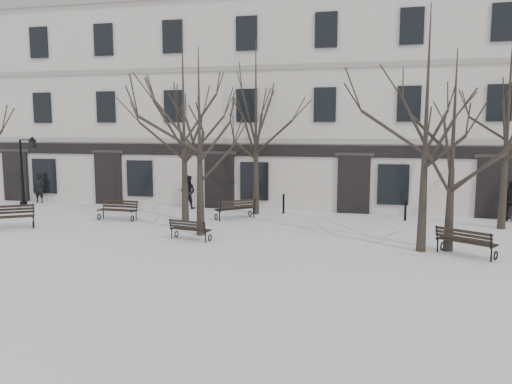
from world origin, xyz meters
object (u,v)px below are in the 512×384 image
(bench_2, at_px, (465,241))
(bench_3, at_px, (118,209))
(bench_0, at_px, (9,216))
(bench_4, at_px, (236,208))
(tree_2, at_px, (427,99))
(tree_1, at_px, (199,119))
(tree_3, at_px, (454,126))
(bench_1, at_px, (190,229))
(lamp_post, at_px, (26,166))

(bench_2, bearing_deg, bench_3, 19.39)
(bench_0, height_order, bench_4, bench_0)
(tree_2, relative_size, bench_0, 4.15)
(tree_2, height_order, bench_2, tree_2)
(tree_1, distance_m, tree_2, 8.38)
(tree_2, xyz_separation_m, bench_4, (-7.89, 4.47, -4.68))
(tree_2, distance_m, tree_3, 1.32)
(bench_0, relative_size, bench_1, 1.20)
(tree_2, distance_m, bench_1, 9.68)
(tree_1, bearing_deg, bench_2, -6.92)
(tree_1, relative_size, bench_0, 3.67)
(bench_0, height_order, lamp_post, lamp_post)
(bench_1, height_order, lamp_post, lamp_post)
(bench_1, bearing_deg, tree_3, -164.90)
(bench_1, bearing_deg, bench_3, -22.28)
(bench_1, distance_m, lamp_post, 13.40)
(bench_1, distance_m, bench_2, 9.79)
(tree_3, bearing_deg, bench_3, 168.78)
(tree_3, bearing_deg, lamp_post, 165.09)
(tree_3, distance_m, bench_4, 10.46)
(tree_3, height_order, bench_0, tree_3)
(bench_2, height_order, bench_4, bench_4)
(bench_4, bearing_deg, bench_3, -28.07)
(tree_1, xyz_separation_m, bench_2, (9.69, -1.18, -4.08))
(bench_1, relative_size, bench_4, 0.91)
(bench_1, xyz_separation_m, lamp_post, (-11.80, 6.10, 1.75))
(tree_1, distance_m, bench_2, 10.58)
(bench_1, height_order, bench_3, bench_3)
(bench_3, bearing_deg, bench_1, -32.73)
(bench_0, distance_m, bench_1, 8.26)
(tree_2, bearing_deg, bench_0, 179.49)
(bench_0, xyz_separation_m, bench_2, (18.04, -0.55, -0.02))
(tree_2, relative_size, bench_4, 4.53)
(bench_0, distance_m, bench_4, 9.79)
(bench_1, xyz_separation_m, bench_2, (9.78, -0.20, 0.08))
(bench_2, height_order, bench_3, bench_2)
(tree_1, height_order, lamp_post, tree_1)
(bench_0, distance_m, bench_2, 18.05)
(tree_1, bearing_deg, bench_1, -95.61)
(bench_3, bearing_deg, tree_1, -23.58)
(tree_3, relative_size, bench_4, 3.75)
(bench_0, height_order, bench_2, bench_0)
(bench_2, bearing_deg, tree_3, -24.18)
(bench_4, bearing_deg, bench_1, 40.77)
(tree_1, bearing_deg, tree_2, -5.34)
(tree_1, height_order, tree_2, tree_2)
(tree_2, xyz_separation_m, lamp_post, (-20.22, 5.91, -3.01))
(tree_1, distance_m, tree_3, 9.27)
(tree_2, relative_size, bench_3, 4.54)
(bench_2, height_order, lamp_post, lamp_post)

